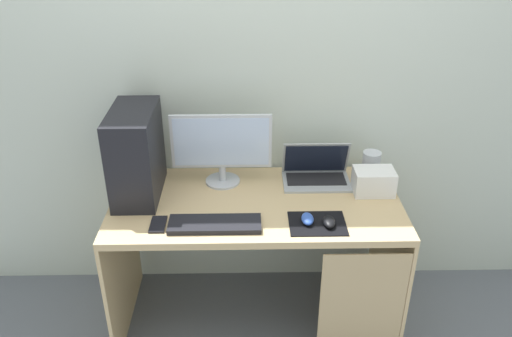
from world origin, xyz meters
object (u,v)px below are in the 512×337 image
object	(u,v)px
pc_tower	(136,154)
mouse_left	(307,219)
cell_phone	(158,224)
projector	(374,181)
keyboard	(215,224)
monitor	(221,147)
laptop	(316,173)
speaker	(371,165)
mouse_right	(329,222)

from	to	relation	value
pc_tower	mouse_left	distance (m)	0.88
mouse_left	cell_phone	xyz separation A→B (m)	(-0.68, -0.01, -0.02)
projector	keyboard	distance (m)	0.83
monitor	mouse_left	size ratio (longest dim) A/B	5.26
pc_tower	laptop	bearing A→B (deg)	7.03
laptop	speaker	world-z (taller)	laptop
monitor	projector	distance (m)	0.78
speaker	keyboard	distance (m)	0.92
monitor	speaker	xyz separation A→B (m)	(0.78, 0.05, -0.13)
speaker	mouse_left	distance (m)	0.57
projector	mouse_left	world-z (taller)	projector
speaker	projector	world-z (taller)	speaker
keyboard	mouse_right	bearing A→B (deg)	-0.55
keyboard	mouse_right	size ratio (longest dim) A/B	4.38
pc_tower	mouse_right	xyz separation A→B (m)	(0.91, -0.31, -0.20)
speaker	cell_phone	world-z (taller)	speaker
keyboard	projector	bearing A→B (deg)	20.28
projector	speaker	bearing A→B (deg)	82.87
pc_tower	mouse_right	world-z (taller)	pc_tower
mouse_right	pc_tower	bearing A→B (deg)	161.17
keyboard	mouse_right	xyz separation A→B (m)	(0.52, -0.00, 0.01)
laptop	cell_phone	size ratio (longest dim) A/B	2.66
mouse_right	speaker	bearing A→B (deg)	57.99
pc_tower	mouse_left	size ratio (longest dim) A/B	4.61
speaker	keyboard	size ratio (longest dim) A/B	0.34
keyboard	mouse_right	world-z (taller)	mouse_right
speaker	mouse_right	size ratio (longest dim) A/B	1.50
pc_tower	cell_phone	bearing A→B (deg)	-65.88
pc_tower	projector	distance (m)	1.18
cell_phone	projector	bearing A→B (deg)	14.82
pc_tower	monitor	size ratio (longest dim) A/B	0.88
monitor	pc_tower	bearing A→B (deg)	-166.80
speaker	mouse_left	size ratio (longest dim) A/B	1.50
projector	keyboard	xyz separation A→B (m)	(-0.78, -0.29, -0.05)
speaker	mouse_left	bearing A→B (deg)	-131.45
projector	keyboard	size ratio (longest dim) A/B	0.48
pc_tower	keyboard	distance (m)	0.54
monitor	laptop	size ratio (longest dim) A/B	1.46
projector	cell_phone	xyz separation A→B (m)	(-1.04, -0.28, -0.06)
monitor	mouse_left	xyz separation A→B (m)	(0.40, -0.38, -0.18)
mouse_left	cell_phone	world-z (taller)	mouse_left
pc_tower	mouse_right	size ratio (longest dim) A/B	4.61
keyboard	mouse_right	distance (m)	0.52
mouse_right	mouse_left	bearing A→B (deg)	165.26
speaker	mouse_right	world-z (taller)	speaker
keyboard	monitor	bearing A→B (deg)	87.06
pc_tower	mouse_right	distance (m)	0.98
laptop	mouse_right	distance (m)	0.42
monitor	cell_phone	xyz separation A→B (m)	(-0.28, -0.39, -0.20)
speaker	cell_phone	distance (m)	1.15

